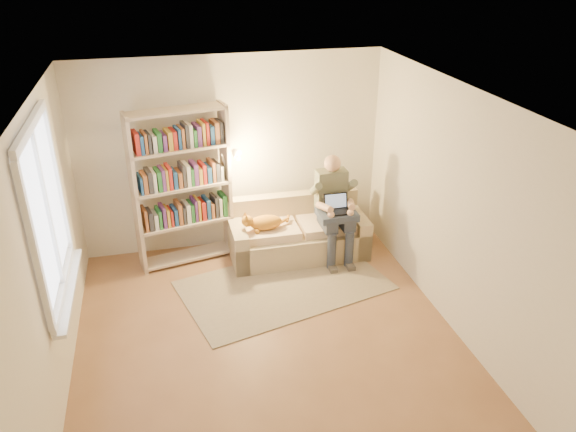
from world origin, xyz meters
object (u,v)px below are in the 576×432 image
object	(u,v)px
sofa	(297,235)
bookshelf	(182,180)
cat	(267,222)
laptop	(336,207)
person	(334,203)

from	to	relation	value
sofa	bookshelf	size ratio (longest dim) A/B	0.88
cat	laptop	world-z (taller)	laptop
bookshelf	cat	bearing A→B (deg)	-28.83
sofa	cat	world-z (taller)	sofa
person	sofa	bearing A→B (deg)	162.32
cat	bookshelf	bearing A→B (deg)	163.45
person	bookshelf	xyz separation A→B (m)	(-1.90, 0.34, 0.37)
laptop	cat	bearing A→B (deg)	169.82
person	cat	bearing A→B (deg)	178.21
cat	bookshelf	xyz separation A→B (m)	(-1.01, 0.31, 0.55)
person	cat	distance (m)	0.91
sofa	bookshelf	bearing A→B (deg)	172.73
sofa	bookshelf	world-z (taller)	bookshelf
person	bookshelf	size ratio (longest dim) A/B	0.67
cat	laptop	xyz separation A→B (m)	(0.88, -0.16, 0.18)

